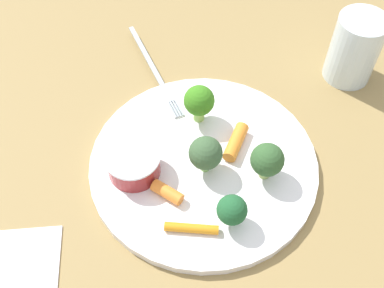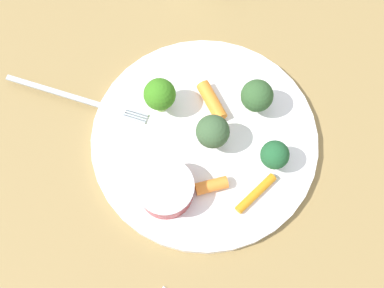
{
  "view_description": "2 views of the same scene",
  "coord_description": "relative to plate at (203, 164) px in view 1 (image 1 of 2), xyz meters",
  "views": [
    {
      "loc": [
        -0.31,
        0.06,
        0.48
      ],
      "look_at": [
        0.02,
        0.01,
        0.02
      ],
      "focal_mm": 44.67,
      "sensor_mm": 36.0,
      "label": 1
    },
    {
      "loc": [
        -0.1,
        0.19,
        0.55
      ],
      "look_at": [
        0.01,
        0.02,
        0.02
      ],
      "focal_mm": 45.61,
      "sensor_mm": 36.0,
      "label": 2
    }
  ],
  "objects": [
    {
      "name": "broccoli_floret_3",
      "position": [
        -0.08,
        -0.02,
        0.03
      ],
      "size": [
        0.03,
        0.03,
        0.04
      ],
      "color": "#8CBA74",
      "rests_on": "plate"
    },
    {
      "name": "broccoli_floret_0",
      "position": [
        0.07,
        -0.01,
        0.04
      ],
      "size": [
        0.04,
        0.04,
        0.05
      ],
      "color": "#8DC25A",
      "rests_on": "plate"
    },
    {
      "name": "plate",
      "position": [
        0.0,
        0.0,
        0.0
      ],
      "size": [
        0.27,
        0.27,
        0.01
      ],
      "primitive_type": "cylinder",
      "color": "white",
      "rests_on": "ground_plane"
    },
    {
      "name": "sauce_cup",
      "position": [
        0.0,
        0.08,
        0.02
      ],
      "size": [
        0.06,
        0.06,
        0.03
      ],
      "color": "maroon",
      "rests_on": "plate"
    },
    {
      "name": "carrot_stick_0",
      "position": [
        -0.04,
        0.05,
        0.01
      ],
      "size": [
        0.04,
        0.04,
        0.01
      ],
      "primitive_type": "cylinder",
      "rotation": [
        1.57,
        0.0,
        2.39
      ],
      "color": "orange",
      "rests_on": "plate"
    },
    {
      "name": "broccoli_floret_1",
      "position": [
        -0.03,
        -0.07,
        0.04
      ],
      "size": [
        0.04,
        0.04,
        0.05
      ],
      "color": "#92AA5A",
      "rests_on": "plate"
    },
    {
      "name": "carrot_stick_2",
      "position": [
        -0.09,
        0.03,
        0.01
      ],
      "size": [
        0.02,
        0.06,
        0.01
      ],
      "primitive_type": "cylinder",
      "rotation": [
        1.57,
        0.0,
        6.04
      ],
      "color": "orange",
      "rests_on": "plate"
    },
    {
      "name": "carrot_stick_1",
      "position": [
        0.02,
        -0.04,
        0.01
      ],
      "size": [
        0.05,
        0.04,
        0.02
      ],
      "primitive_type": "cylinder",
      "rotation": [
        1.57,
        0.0,
        4.16
      ],
      "color": "orange",
      "rests_on": "plate"
    },
    {
      "name": "ground_plane",
      "position": [
        0.0,
        0.0,
        -0.01
      ],
      "size": [
        2.4,
        2.4,
        0.0
      ],
      "primitive_type": "plane",
      "color": "olive"
    },
    {
      "name": "broccoli_floret_2",
      "position": [
        -0.01,
        -0.0,
        0.04
      ],
      "size": [
        0.04,
        0.04,
        0.05
      ],
      "color": "#88C061",
      "rests_on": "plate"
    },
    {
      "name": "drinking_glass",
      "position": [
        0.12,
        -0.22,
        0.04
      ],
      "size": [
        0.06,
        0.06,
        0.1
      ],
      "primitive_type": "cylinder",
      "color": "silver",
      "rests_on": "ground_plane"
    },
    {
      "name": "fork",
      "position": [
        0.16,
        0.04,
        0.01
      ],
      "size": [
        0.18,
        0.06,
        0.0
      ],
      "color": "#ADB7BF",
      "rests_on": "plate"
    }
  ]
}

